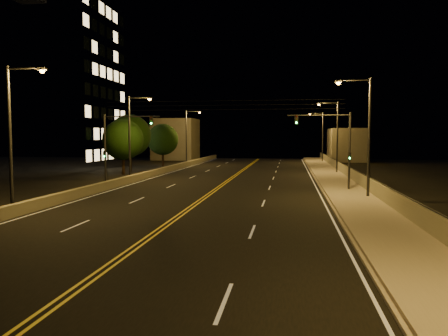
# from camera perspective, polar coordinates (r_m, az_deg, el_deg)

# --- Properties ---
(ground) EXTENTS (160.00, 160.00, 0.00)m
(ground) POSITION_cam_1_polar(r_m,az_deg,el_deg) (12.68, -22.65, -17.25)
(ground) COLOR black
(ground) RESTS_ON ground
(road) EXTENTS (18.00, 120.00, 0.02)m
(road) POSITION_cam_1_polar(r_m,az_deg,el_deg) (31.03, -3.11, -4.28)
(road) COLOR black
(road) RESTS_ON ground
(sidewalk) EXTENTS (3.60, 120.00, 0.30)m
(sidewalk) POSITION_cam_1_polar(r_m,az_deg,el_deg) (30.72, 17.08, -4.29)
(sidewalk) COLOR #9F9485
(sidewalk) RESTS_ON ground
(curb) EXTENTS (0.14, 120.00, 0.15)m
(curb) POSITION_cam_1_polar(r_m,az_deg,el_deg) (30.51, 13.60, -4.42)
(curb) COLOR #9F9485
(curb) RESTS_ON ground
(parapet_wall) EXTENTS (0.30, 120.00, 1.00)m
(parapet_wall) POSITION_cam_1_polar(r_m,az_deg,el_deg) (30.92, 20.14, -3.09)
(parapet_wall) COLOR gray
(parapet_wall) RESTS_ON sidewalk
(jersey_barrier) EXTENTS (0.45, 120.00, 0.74)m
(jersey_barrier) POSITION_cam_1_polar(r_m,az_deg,el_deg) (34.04, -18.46, -3.13)
(jersey_barrier) COLOR gray
(jersey_barrier) RESTS_ON ground
(distant_building_right) EXTENTS (6.00, 10.00, 6.01)m
(distant_building_right) POSITION_cam_1_polar(r_m,az_deg,el_deg) (83.88, 15.63, 2.94)
(distant_building_right) COLOR gray
(distant_building_right) RESTS_ON ground
(distant_building_left) EXTENTS (8.00, 8.00, 7.98)m
(distant_building_left) POSITION_cam_1_polar(r_m,az_deg,el_deg) (86.53, -6.32, 3.75)
(distant_building_left) COLOR gray
(distant_building_left) RESTS_ON ground
(parapet_rail) EXTENTS (0.06, 120.00, 0.06)m
(parapet_rail) POSITION_cam_1_polar(r_m,az_deg,el_deg) (30.86, 20.16, -2.11)
(parapet_rail) COLOR black
(parapet_rail) RESTS_ON parapet_wall
(lane_markings) EXTENTS (17.32, 116.00, 0.00)m
(lane_markings) POSITION_cam_1_polar(r_m,az_deg,el_deg) (30.96, -3.14, -4.28)
(lane_markings) COLOR silver
(lane_markings) RESTS_ON road
(streetlight_1) EXTENTS (2.55, 0.28, 8.67)m
(streetlight_1) POSITION_cam_1_polar(r_m,az_deg,el_deg) (32.58, 17.96, 4.79)
(streetlight_1) COLOR #2D2D33
(streetlight_1) RESTS_ON ground
(streetlight_2) EXTENTS (2.55, 0.28, 8.67)m
(streetlight_2) POSITION_cam_1_polar(r_m,az_deg,el_deg) (53.50, 14.29, 4.53)
(streetlight_2) COLOR #2D2D33
(streetlight_2) RESTS_ON ground
(streetlight_3) EXTENTS (2.55, 0.28, 8.67)m
(streetlight_3) POSITION_cam_1_polar(r_m,az_deg,el_deg) (76.91, 12.56, 4.41)
(streetlight_3) COLOR #2D2D33
(streetlight_3) RESTS_ON ground
(streetlight_4) EXTENTS (2.55, 0.28, 8.67)m
(streetlight_4) POSITION_cam_1_polar(r_m,az_deg,el_deg) (28.71, -25.73, 4.69)
(streetlight_4) COLOR #2D2D33
(streetlight_4) RESTS_ON ground
(streetlight_5) EXTENTS (2.55, 0.28, 8.67)m
(streetlight_5) POSITION_cam_1_polar(r_m,az_deg,el_deg) (46.18, -11.92, 4.65)
(streetlight_5) COLOR #2D2D33
(streetlight_5) RESTS_ON ground
(streetlight_6) EXTENTS (2.55, 0.28, 8.67)m
(streetlight_6) POSITION_cam_1_polar(r_m,az_deg,el_deg) (70.26, -4.71, 4.53)
(streetlight_6) COLOR #2D2D33
(streetlight_6) RESTS_ON ground
(traffic_signal_right) EXTENTS (5.11, 0.31, 6.48)m
(traffic_signal_right) POSITION_cam_1_polar(r_m,az_deg,el_deg) (36.47, 14.59, 3.24)
(traffic_signal_right) COLOR #2D2D33
(traffic_signal_right) RESTS_ON ground
(traffic_signal_left) EXTENTS (5.11, 0.31, 6.48)m
(traffic_signal_left) POSITION_cam_1_polar(r_m,az_deg,el_deg) (39.28, -14.01, 3.30)
(traffic_signal_left) COLOR #2D2D33
(traffic_signal_left) RESTS_ON ground
(overhead_wires) EXTENTS (22.00, 0.03, 0.83)m
(overhead_wires) POSITION_cam_1_polar(r_m,az_deg,el_deg) (40.15, -0.38, 8.21)
(overhead_wires) COLOR black
(building_tower) EXTENTS (24.00, 15.00, 25.52)m
(building_tower) POSITION_cam_1_polar(r_m,az_deg,el_deg) (71.32, -24.11, 9.93)
(building_tower) COLOR gray
(building_tower) RESTS_ON ground
(tree_0) EXTENTS (4.86, 4.86, 6.59)m
(tree_0) POSITION_cam_1_polar(r_m,az_deg,el_deg) (53.34, -13.05, 3.61)
(tree_0) COLOR black
(tree_0) RESTS_ON ground
(tree_1) EXTENTS (5.47, 5.47, 7.41)m
(tree_1) POSITION_cam_1_polar(r_m,az_deg,el_deg) (58.09, -12.19, 4.16)
(tree_1) COLOR black
(tree_1) RESTS_ON ground
(tree_2) EXTENTS (4.78, 4.78, 6.47)m
(tree_2) POSITION_cam_1_polar(r_m,az_deg,el_deg) (67.57, -8.01, 3.70)
(tree_2) COLOR black
(tree_2) RESTS_ON ground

